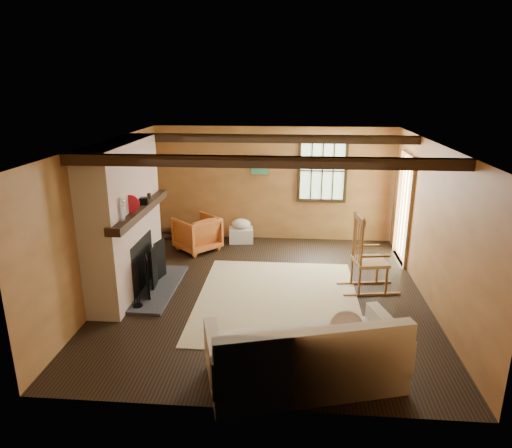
# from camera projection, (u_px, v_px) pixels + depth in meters

# --- Properties ---
(ground) EXTENTS (5.50, 5.50, 0.00)m
(ground) POSITION_uv_depth(u_px,v_px,m) (266.00, 293.00, 7.36)
(ground) COLOR black
(ground) RESTS_ON ground
(room_envelope) EXTENTS (5.02, 5.52, 2.44)m
(room_envelope) POSITION_uv_depth(u_px,v_px,m) (281.00, 191.00, 7.10)
(room_envelope) COLOR #A96F3C
(room_envelope) RESTS_ON ground
(fireplace) EXTENTS (1.02, 2.30, 2.40)m
(fireplace) POSITION_uv_depth(u_px,v_px,m) (126.00, 225.00, 7.20)
(fireplace) COLOR brown
(fireplace) RESTS_ON ground
(rug) EXTENTS (2.50, 3.00, 0.01)m
(rug) POSITION_uv_depth(u_px,v_px,m) (278.00, 299.00, 7.15)
(rug) COLOR tan
(rug) RESTS_ON ground
(rocking_chair) EXTENTS (0.99, 0.62, 1.28)m
(rocking_chair) POSITION_uv_depth(u_px,v_px,m) (367.00, 259.00, 7.33)
(rocking_chair) COLOR tan
(rocking_chair) RESTS_ON ground
(sofa) EXTENTS (2.33, 1.49, 0.87)m
(sofa) POSITION_uv_depth(u_px,v_px,m) (306.00, 359.00, 5.06)
(sofa) COLOR silver
(sofa) RESTS_ON ground
(firewood_pile) EXTENTS (0.70, 0.13, 0.25)m
(firewood_pile) POSITION_uv_depth(u_px,v_px,m) (177.00, 233.00, 9.86)
(firewood_pile) COLOR brown
(firewood_pile) RESTS_ON ground
(laundry_basket) EXTENTS (0.55, 0.44, 0.30)m
(laundry_basket) POSITION_uv_depth(u_px,v_px,m) (241.00, 235.00, 9.69)
(laundry_basket) COLOR silver
(laundry_basket) RESTS_ON ground
(basket_pillow) EXTENTS (0.42, 0.35, 0.20)m
(basket_pillow) POSITION_uv_depth(u_px,v_px,m) (241.00, 224.00, 9.62)
(basket_pillow) COLOR silver
(basket_pillow) RESTS_ON laundry_basket
(armchair) EXTENTS (1.08, 1.07, 0.70)m
(armchair) POSITION_uv_depth(u_px,v_px,m) (197.00, 233.00, 9.16)
(armchair) COLOR #BF6026
(armchair) RESTS_ON ground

